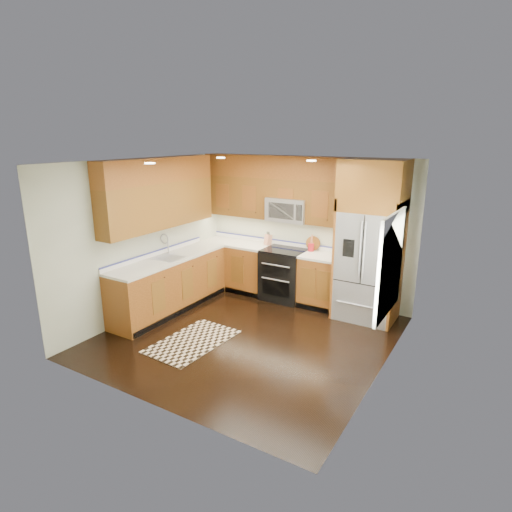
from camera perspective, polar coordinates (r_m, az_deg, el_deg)
The scene contains 16 objects.
ground at distance 6.61m, azimuth -1.15°, elevation -10.66°, with size 4.00×4.00×0.00m, color black.
wall_back at distance 7.85m, azimuth 6.60°, elevation 3.63°, with size 4.00×0.02×2.60m, color beige.
wall_left at distance 7.37m, azimuth -14.50°, elevation 2.41°, with size 0.02×4.00×2.60m, color beige.
wall_right at distance 5.39m, azimuth 17.10°, elevation -2.71°, with size 0.02×4.00×2.60m, color beige.
window at distance 5.55m, azimuth 17.47°, elevation -1.12°, with size 0.04×1.10×1.30m.
base_cabinets at distance 7.77m, azimuth -5.34°, elevation -2.99°, with size 2.85×3.00×0.90m.
countertop at distance 7.64m, azimuth -4.06°, elevation 0.41°, with size 2.86×3.01×0.04m.
upper_cabinets at distance 7.52m, azimuth -4.29°, elevation 8.75°, with size 2.85×3.00×1.15m.
range at distance 7.89m, azimuth 3.75°, elevation -2.50°, with size 0.76×0.67×0.95m.
microwave at distance 7.71m, azimuth 4.36°, elevation 6.19°, with size 0.76×0.40×0.42m.
refrigerator at distance 7.08m, azimuth 14.94°, elevation 1.86°, with size 0.98×0.75×2.60m.
sink_faucet at distance 7.42m, azimuth -11.65°, elevation 0.24°, with size 0.54×0.44×0.37m.
rug at distance 6.52m, azimuth -8.46°, elevation -11.18°, with size 0.81×1.35×0.01m, color black.
knife_block at distance 8.08m, azimuth 1.62°, elevation 2.21°, with size 0.11×0.14×0.26m.
utensil_crock at distance 7.70m, azimuth 7.35°, elevation 1.40°, with size 0.11×0.11×0.30m.
cutting_board at distance 7.80m, azimuth 7.58°, elevation 0.85°, with size 0.26×0.26×0.02m, color brown.
Camera 1 is at (3.16, -5.00, 2.95)m, focal length 30.00 mm.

